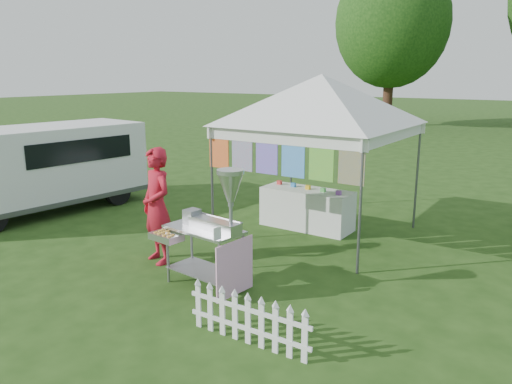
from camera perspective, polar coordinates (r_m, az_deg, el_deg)
The scene contains 8 objects.
ground at distance 6.99m, azimuth -6.54°, elevation -12.15°, with size 120.00×120.00×0.00m, color #203F12.
canopy_main at distance 9.24m, azimuth 7.51°, elevation 13.16°, with size 4.24×4.24×3.45m.
tree_left at distance 30.63m, azimuth 15.30°, elevation 18.22°, with size 6.40×6.40×9.53m.
donut_cart at distance 6.90m, azimuth -4.97°, elevation -3.17°, with size 1.35×0.84×1.77m.
vendor at distance 8.13m, azimuth -11.26°, elevation -1.57°, with size 0.69×0.45×1.88m, color #B61628.
cargo_van at distance 12.01m, azimuth -23.07°, elevation 2.76°, with size 2.29×4.69×1.88m.
picket_fence at distance 5.81m, azimuth -0.92°, elevation -14.47°, with size 1.62×0.05×0.56m.
display_table at distance 9.95m, azimuth 5.84°, elevation -1.91°, with size 1.80×0.70×0.78m, color white.
Camera 1 is at (4.15, -4.76, 3.00)m, focal length 35.00 mm.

